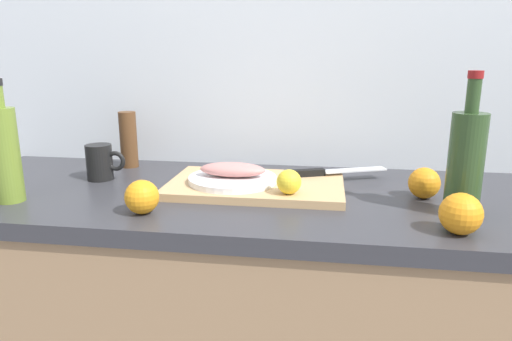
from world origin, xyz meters
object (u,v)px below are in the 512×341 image
Objects in this scene: coffee_mug_2 at (101,162)px; orange_0 at (424,183)px; olive_oil_bottle at (5,153)px; pepper_mill at (129,140)px; lemon_0 at (289,182)px; white_plate at (233,179)px; wine_bottle at (466,161)px; cutting_board at (256,185)px; chef_knife at (323,172)px; fish_fillet at (233,170)px.

coffee_mug_2 reaches higher than orange_0.
olive_oil_bottle reaches higher than pepper_mill.
lemon_0 is 0.53× the size of coffee_mug_2.
lemon_0 is 0.66m from olive_oil_bottle.
white_plate is 0.17m from lemon_0.
cutting_board is at bearing 165.33° from wine_bottle.
lemon_0 is 0.19× the size of wine_bottle.
wine_bottle is at bearing -57.86° from chef_knife.
chef_knife is at bearing 28.95° from cutting_board.
pepper_mill reaches higher than orange_0.
coffee_mug_2 reaches higher than lemon_0.
orange_0 is (0.24, -0.11, 0.01)m from chef_knife.
wine_bottle is at bearing -4.61° from lemon_0.
fish_fillet is (-0.06, -0.01, 0.04)m from cutting_board.
cutting_board is 4.02× the size of coffee_mug_2.
orange_0 is at bearing -0.22° from white_plate.
fish_fillet is at bearing 19.15° from olive_oil_bottle.
pepper_mill is at bearing 83.87° from coffee_mug_2.
chef_knife is at bearing 6.00° from coffee_mug_2.
coffee_mug_2 is at bearing 173.80° from white_plate.
orange_0 is at bearing 13.93° from lemon_0.
cutting_board is 0.20m from chef_knife.
fish_fillet is 0.59× the size of olive_oil_bottle.
chef_knife is 0.20m from lemon_0.
fish_fillet is 0.17m from lemon_0.
orange_0 is at bearing -2.90° from coffee_mug_2.
olive_oil_bottle is 2.59× the size of coffee_mug_2.
lemon_0 is at bearing -28.21° from pepper_mill.
chef_knife is 4.78× the size of lemon_0.
lemon_0 is at bearing 175.39° from wine_bottle.
pepper_mill is at bearing 161.01° from wine_bottle.
lemon_0 is (-0.08, -0.19, 0.02)m from chef_knife.
chef_knife is 0.97× the size of olive_oil_bottle.
wine_bottle is (1.03, 0.06, 0.00)m from olive_oil_bottle.
olive_oil_bottle reaches higher than fish_fillet.
white_plate is at bearing 179.78° from orange_0.
white_plate is 1.33× the size of fish_fillet.
wine_bottle is at bearing -11.93° from white_plate.
chef_knife is at bearing 67.25° from lemon_0.
olive_oil_bottle is (-0.50, -0.17, 0.09)m from white_plate.
olive_oil_bottle is 0.93× the size of wine_bottle.
lemon_0 is 0.39m from wine_bottle.
chef_knife is 2.52× the size of coffee_mug_2.
chef_knife is 0.61m from pepper_mill.
chef_knife is 0.91× the size of wine_bottle.
pepper_mill reaches higher than white_plate.
white_plate is 0.81× the size of chef_knife.
cutting_board is 0.50m from wine_bottle.
fish_fillet is 0.55× the size of wine_bottle.
olive_oil_bottle is (-0.50, -0.17, 0.06)m from fish_fillet.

